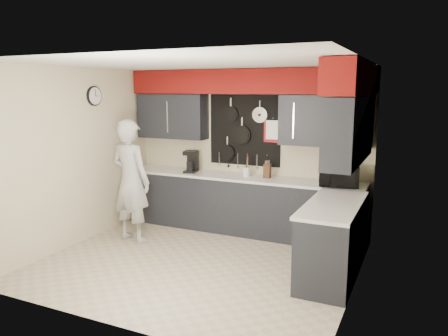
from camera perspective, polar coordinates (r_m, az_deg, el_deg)
The scene contains 10 objects.
ground at distance 5.98m, azimuth -3.38°, elevation -12.20°, with size 4.00×4.00×0.00m, color #B3A88B.
back_wall_assembly at distance 6.98m, azimuth 2.79°, elevation 8.01°, with size 4.00×0.36×2.60m.
right_wall_assembly at distance 5.19m, azimuth 16.28°, elevation 6.12°, with size 0.36×3.50×2.60m.
left_wall_assembly at distance 6.78m, azimuth -18.46°, elevation 1.70°, with size 0.05×3.50×2.60m.
base_cabinets at distance 6.62m, azimuth 5.01°, elevation -5.79°, with size 3.95×2.20×0.92m.
microwave at distance 6.42m, azimuth 14.85°, elevation -0.97°, with size 0.54×0.37×0.30m, color black.
knife_block at distance 6.81m, azimuth 5.67°, elevation -0.39°, with size 0.10×0.10×0.22m, color #352011.
utensil_crock at distance 6.93m, azimuth 2.95°, elevation -0.50°, with size 0.11×0.11×0.14m, color white.
coffee_maker at distance 7.27m, azimuth -4.28°, elevation 0.93°, with size 0.24×0.28×0.36m.
person at distance 6.68m, azimuth -12.06°, elevation -1.70°, with size 0.68×0.44×1.85m, color beige.
Camera 1 is at (2.63, -4.86, 2.28)m, focal length 35.00 mm.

